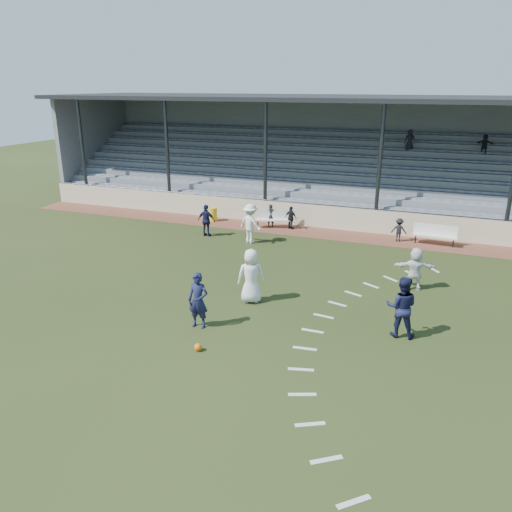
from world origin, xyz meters
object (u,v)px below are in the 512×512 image
Objects in this scene: bench_left at (275,217)px; player_white_lead at (251,276)px; football at (198,347)px; player_navy_lead at (198,301)px; trash_bin at (213,214)px; bench_right at (435,233)px.

bench_left is 1.05× the size of player_white_lead.
player_navy_lead is at bearing 116.07° from football.
football is at bearing -99.94° from bench_left.
player_navy_lead is at bearing -66.20° from trash_bin.
bench_right is at bearing -0.33° from trash_bin.
football is (2.18, -13.03, -0.47)m from bench_left.
bench_right reaches higher than trash_bin.
football is at bearing -65.96° from trash_bin.
bench_left is 1.00× the size of bench_right.
player_white_lead reaches higher than trash_bin.
bench_right is 13.30m from player_navy_lead.
bench_right reaches higher than football.
bench_right is at bearing -143.74° from player_white_lead.
trash_bin is at bearing 110.79° from player_navy_lead.
player_white_lead reaches higher than bench_left.
player_navy_lead reaches higher than football.
trash_bin is 11.04m from player_white_lead.
trash_bin is 0.42× the size of player_navy_lead.
bench_right is 14.22m from football.
bench_left is at bearing 94.41° from player_navy_lead.
player_white_lead is 1.07× the size of player_navy_lead.
football is at bearing -110.91° from bench_right.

